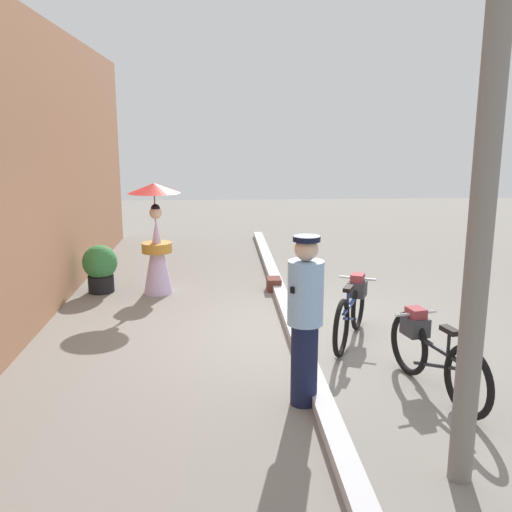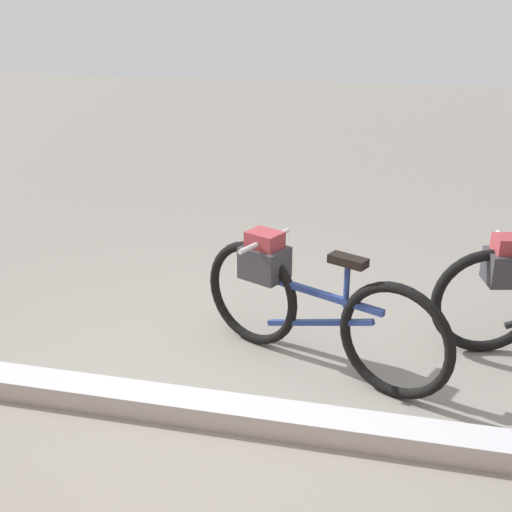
% 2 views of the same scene
% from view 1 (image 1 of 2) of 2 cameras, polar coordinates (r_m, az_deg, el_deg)
% --- Properties ---
extents(ground_plane, '(30.00, 30.00, 0.00)m').
position_cam_1_polar(ground_plane, '(7.56, 3.83, -7.69)').
color(ground_plane, gray).
extents(building_wall, '(14.00, 0.40, 4.17)m').
position_cam_1_polar(building_wall, '(7.52, -24.29, 7.44)').
color(building_wall, '#9E6B4C').
rests_on(building_wall, ground_plane).
extents(sidewalk_curb, '(14.00, 0.20, 0.12)m').
position_cam_1_polar(sidewalk_curb, '(7.54, 3.84, -7.27)').
color(sidewalk_curb, '#B2B2B7').
rests_on(sidewalk_curb, ground_plane).
extents(bicycle_near_officer, '(1.68, 0.55, 0.78)m').
position_cam_1_polar(bicycle_near_officer, '(6.08, 17.38, -9.32)').
color(bicycle_near_officer, black).
rests_on(bicycle_near_officer, ground_plane).
extents(bicycle_far_side, '(1.56, 0.78, 0.79)m').
position_cam_1_polar(bicycle_far_side, '(7.27, 9.67, -5.25)').
color(bicycle_far_side, black).
rests_on(bicycle_far_side, ground_plane).
extents(person_officer, '(0.34, 0.34, 1.67)m').
position_cam_1_polar(person_officer, '(5.38, 4.99, -6.14)').
color(person_officer, '#141938').
rests_on(person_officer, ground_plane).
extents(person_with_parasol, '(0.84, 0.84, 1.80)m').
position_cam_1_polar(person_with_parasol, '(9.27, -10.05, 1.88)').
color(person_with_parasol, silver).
rests_on(person_with_parasol, ground_plane).
extents(potted_plant_by_door, '(0.58, 0.57, 0.79)m').
position_cam_1_polar(potted_plant_by_door, '(9.63, -15.42, -1.03)').
color(potted_plant_by_door, black).
rests_on(potted_plant_by_door, ground_plane).
extents(backpack_on_pavement, '(0.33, 0.23, 0.21)m').
position_cam_1_polar(backpack_on_pavement, '(9.46, 1.86, -2.82)').
color(backpack_on_pavement, '#592D23').
rests_on(backpack_on_pavement, ground_plane).
extents(utility_pole, '(0.18, 0.18, 4.80)m').
position_cam_1_polar(utility_pole, '(4.17, 22.30, 8.77)').
color(utility_pole, slate).
rests_on(utility_pole, ground_plane).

